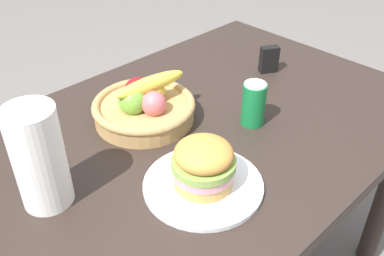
{
  "coord_description": "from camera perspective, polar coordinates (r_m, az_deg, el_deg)",
  "views": [
    {
      "loc": [
        -0.68,
        -0.7,
        1.44
      ],
      "look_at": [
        -0.06,
        -0.05,
        0.81
      ],
      "focal_mm": 40.41,
      "sensor_mm": 36.0,
      "label": 1
    }
  ],
  "objects": [
    {
      "name": "paper_towel_roll",
      "position": [
        0.96,
        -19.55,
        -3.73
      ],
      "size": [
        0.11,
        0.11,
        0.24
      ],
      "primitive_type": "cylinder",
      "color": "white",
      "rests_on": "dining_table"
    },
    {
      "name": "plate",
      "position": [
        1.01,
        1.48,
        -7.53
      ],
      "size": [
        0.28,
        0.28,
        0.01
      ],
      "primitive_type": "cylinder",
      "color": "white",
      "rests_on": "dining_table"
    },
    {
      "name": "soda_can",
      "position": [
        1.2,
        8.14,
        3.18
      ],
      "size": [
        0.07,
        0.07,
        0.13
      ],
      "color": "#147238",
      "rests_on": "dining_table"
    },
    {
      "name": "sandwich",
      "position": [
        0.97,
        1.54,
        -4.72
      ],
      "size": [
        0.15,
        0.15,
        0.12
      ],
      "color": "tan",
      "rests_on": "plate"
    },
    {
      "name": "napkin_holder",
      "position": [
        1.49,
        10.13,
        8.91
      ],
      "size": [
        0.07,
        0.06,
        0.09
      ],
      "primitive_type": "cube",
      "rotation": [
        0.0,
        0.0,
        -0.52
      ],
      "color": "black",
      "rests_on": "dining_table"
    },
    {
      "name": "fruit_basket",
      "position": [
        1.22,
        -6.32,
        3.0
      ],
      "size": [
        0.29,
        0.29,
        0.13
      ],
      "color": "tan",
      "rests_on": "dining_table"
    },
    {
      "name": "dining_table",
      "position": [
        1.26,
        0.18,
        -3.91
      ],
      "size": [
        1.4,
        0.9,
        0.75
      ],
      "color": "#2D231E",
      "rests_on": "ground_plane"
    }
  ]
}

